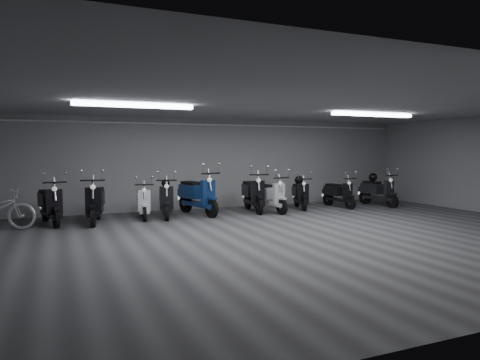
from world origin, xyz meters
name	(u,v)px	position (x,y,z in m)	size (l,w,h in m)	color
floor	(288,237)	(0.00, 0.00, -0.01)	(14.00, 10.00, 0.01)	#3E3E41
ceiling	(289,103)	(0.00, 0.00, 2.80)	(14.00, 10.00, 0.01)	gray
back_wall	(211,164)	(0.00, 5.00, 1.40)	(14.00, 0.01, 2.80)	gray
fluor_strip_left	(134,105)	(-3.00, 1.00, 2.74)	(2.40, 0.18, 0.08)	white
fluor_strip_right	(373,115)	(3.00, 1.00, 2.74)	(2.40, 0.18, 0.08)	white
conduit	(211,125)	(0.00, 4.92, 2.62)	(0.05, 0.05, 13.60)	white
scooter_0	(50,198)	(-4.65, 3.62, 0.67)	(0.60, 1.80, 1.34)	black
scooter_1	(95,196)	(-3.60, 3.41, 0.70)	(0.62, 1.87, 1.39)	black
scooter_2	(143,197)	(-2.37, 3.69, 0.59)	(0.53, 1.59, 1.18)	white
scooter_3	(166,194)	(-1.77, 3.60, 0.65)	(0.59, 1.76, 1.31)	black
scooter_4	(198,189)	(-0.82, 3.72, 0.75)	(0.67, 2.01, 1.50)	navy
scooter_5	(253,188)	(0.88, 3.70, 0.71)	(0.63, 1.90, 1.41)	black
scooter_6	(270,190)	(1.28, 3.40, 0.65)	(0.58, 1.75, 1.30)	silver
scooter_7	(300,190)	(2.50, 3.71, 0.60)	(0.54, 1.61, 1.20)	black
scooter_8	(339,189)	(3.81, 3.51, 0.59)	(0.53, 1.59, 1.19)	black
scooter_9	(378,187)	(5.21, 3.31, 0.64)	(0.57, 1.72, 1.28)	black
helmet_0	(373,177)	(5.18, 3.54, 0.93)	(0.28, 0.28, 0.28)	black
helmet_1	(299,180)	(2.57, 3.92, 0.88)	(0.28, 0.28, 0.28)	black
helmet_2	(165,183)	(-1.72, 3.84, 0.92)	(0.23, 0.23, 0.23)	black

